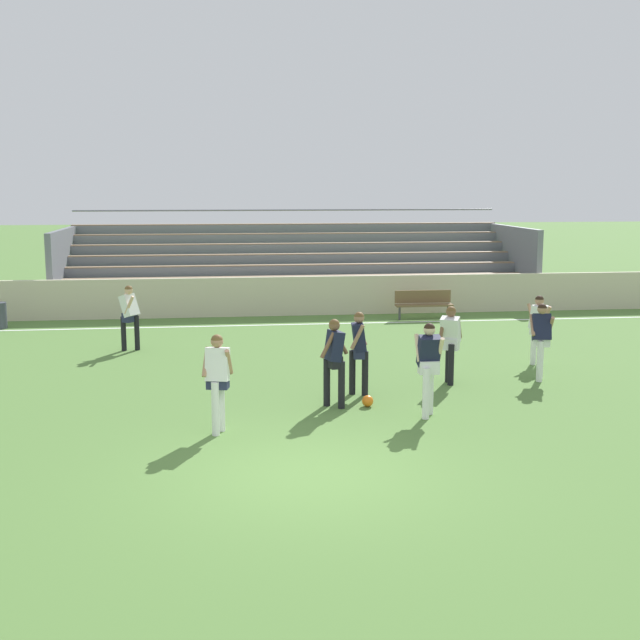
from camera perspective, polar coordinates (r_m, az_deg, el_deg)
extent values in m
plane|color=#517A38|center=(12.13, -1.01, -10.67)|extent=(160.00, 160.00, 0.00)
cube|color=white|center=(24.70, -4.30, -0.36)|extent=(44.00, 0.12, 0.01)
cube|color=beige|center=(26.36, -4.52, 1.63)|extent=(48.00, 0.16, 1.26)
cube|color=#897051|center=(27.43, -1.19, 1.33)|extent=(16.50, 0.36, 0.08)
cube|color=slate|center=(27.25, -1.14, 0.92)|extent=(16.50, 0.04, 0.33)
cube|color=#897051|center=(28.08, -1.34, 2.20)|extent=(16.50, 0.36, 0.08)
cube|color=slate|center=(27.91, -1.30, 1.81)|extent=(16.50, 0.04, 0.33)
cube|color=#897051|center=(28.74, -1.49, 3.03)|extent=(16.50, 0.36, 0.08)
cube|color=slate|center=(28.56, -1.45, 2.65)|extent=(16.50, 0.04, 0.33)
cube|color=#897051|center=(29.41, -1.63, 3.82)|extent=(16.50, 0.36, 0.08)
cube|color=slate|center=(29.23, -1.59, 3.46)|extent=(16.50, 0.04, 0.33)
cube|color=#897051|center=(30.08, -1.77, 4.58)|extent=(16.50, 0.36, 0.08)
cube|color=slate|center=(29.90, -1.73, 4.23)|extent=(16.50, 0.04, 0.33)
cube|color=#897051|center=(30.76, -1.90, 5.30)|extent=(16.50, 0.36, 0.08)
cube|color=slate|center=(30.58, -1.86, 4.97)|extent=(16.50, 0.04, 0.33)
cube|color=#897051|center=(31.45, -2.03, 6.00)|extent=(16.50, 0.36, 0.08)
cube|color=slate|center=(31.26, -1.99, 5.67)|extent=(16.50, 0.04, 0.33)
cube|color=#897051|center=(32.13, -2.15, 6.66)|extent=(16.50, 0.36, 0.08)
cube|color=slate|center=(31.94, -2.11, 6.35)|extent=(16.50, 0.04, 0.33)
cube|color=slate|center=(30.09, -17.37, 3.53)|extent=(0.20, 5.32, 2.66)
cube|color=slate|center=(31.61, 13.21, 3.96)|extent=(0.20, 5.32, 2.66)
cylinder|color=slate|center=(32.36, -2.19, 7.65)|extent=(16.50, 0.06, 0.06)
cube|color=brown|center=(25.87, 7.26, 1.03)|extent=(1.80, 0.40, 0.06)
cube|color=brown|center=(26.01, 7.17, 1.63)|extent=(1.80, 0.05, 0.40)
cylinder|color=#47474C|center=(25.72, 5.56, 0.51)|extent=(0.07, 0.07, 0.45)
cylinder|color=#47474C|center=(26.11, 8.90, 0.57)|extent=(0.07, 0.07, 0.45)
cylinder|color=white|center=(15.17, 7.67, -4.80)|extent=(0.13, 0.13, 0.94)
cylinder|color=white|center=(14.86, 7.39, -5.09)|extent=(0.13, 0.13, 0.94)
cube|color=white|center=(14.91, 7.57, -3.27)|extent=(0.36, 0.22, 0.24)
cube|color=#191E38|center=(14.85, 7.59, -2.14)|extent=(0.38, 0.37, 0.60)
cylinder|color=beige|center=(14.79, 8.37, -2.06)|extent=(0.08, 0.32, 0.49)
cylinder|color=beige|center=(14.89, 6.82, -1.94)|extent=(0.08, 0.32, 0.49)
sphere|color=beige|center=(14.78, 7.62, -0.68)|extent=(0.21, 0.21, 0.21)
sphere|color=black|center=(14.77, 7.63, -0.60)|extent=(0.20, 0.20, 0.20)
cylinder|color=black|center=(16.47, 2.26, -3.66)|extent=(0.13, 0.13, 0.90)
cylinder|color=black|center=(16.38, 3.15, -3.74)|extent=(0.13, 0.13, 0.90)
cube|color=#232847|center=(16.33, 2.72, -2.23)|extent=(0.25, 0.38, 0.24)
cube|color=#191E38|center=(16.28, 2.73, -1.20)|extent=(0.32, 0.40, 0.58)
cylinder|color=#A87A5B|center=(16.46, 2.83, -0.94)|extent=(0.29, 0.10, 0.50)
cylinder|color=#A87A5B|center=(16.08, 2.62, -1.19)|extent=(0.29, 0.10, 0.50)
sphere|color=#A87A5B|center=(16.21, 2.74, 0.14)|extent=(0.21, 0.21, 0.21)
sphere|color=brown|center=(16.21, 2.74, 0.22)|extent=(0.20, 0.20, 0.20)
cylinder|color=black|center=(15.42, 1.51, -4.54)|extent=(0.13, 0.13, 0.91)
cylinder|color=black|center=(15.60, 0.48, -4.38)|extent=(0.13, 0.13, 0.91)
cube|color=black|center=(15.41, 0.99, -2.89)|extent=(0.30, 0.40, 0.24)
cube|color=#191E38|center=(15.35, 1.00, -1.80)|extent=(0.39, 0.44, 0.59)
cylinder|color=brown|center=(15.18, 0.55, -1.78)|extent=(0.32, 0.15, 0.49)
cylinder|color=brown|center=(15.51, 1.44, -1.54)|extent=(0.32, 0.15, 0.49)
sphere|color=brown|center=(15.28, 1.00, -0.38)|extent=(0.21, 0.21, 0.21)
sphere|color=brown|center=(15.28, 1.00, -0.30)|extent=(0.20, 0.20, 0.20)
cylinder|color=black|center=(17.67, 8.93, -2.92)|extent=(0.13, 0.13, 0.87)
cylinder|color=black|center=(17.41, 9.10, -3.10)|extent=(0.13, 0.13, 0.87)
cube|color=white|center=(17.46, 9.05, -1.67)|extent=(0.42, 0.37, 0.24)
cube|color=white|center=(17.40, 9.07, -0.70)|extent=(0.51, 0.51, 0.60)
cylinder|color=brown|center=(17.48, 9.66, -0.54)|extent=(0.23, 0.31, 0.49)
cylinder|color=brown|center=(17.32, 8.48, -0.60)|extent=(0.23, 0.31, 0.49)
sphere|color=brown|center=(17.34, 9.10, 0.56)|extent=(0.21, 0.21, 0.21)
sphere|color=brown|center=(17.34, 9.11, 0.62)|extent=(0.20, 0.20, 0.20)
cylinder|color=black|center=(21.36, -13.51, -0.93)|extent=(0.13, 0.13, 0.88)
cylinder|color=black|center=(21.38, -12.62, -0.89)|extent=(0.13, 0.13, 0.88)
cube|color=#232847|center=(21.30, -13.11, 0.20)|extent=(0.39, 0.42, 0.24)
cube|color=white|center=(21.26, -13.14, 1.00)|extent=(0.54, 0.54, 0.60)
cylinder|color=#D6A884|center=(21.46, -13.14, 1.18)|extent=(0.30, 0.25, 0.49)
cylinder|color=#D6A884|center=(21.05, -13.14, 1.02)|extent=(0.30, 0.25, 0.49)
sphere|color=#D6A884|center=(21.21, -13.18, 2.03)|extent=(0.21, 0.21, 0.21)
sphere|color=brown|center=(21.20, -13.18, 2.08)|extent=(0.20, 0.20, 0.20)
cylinder|color=white|center=(18.13, 15.05, -2.79)|extent=(0.13, 0.13, 0.88)
cylinder|color=white|center=(18.39, 15.09, -2.63)|extent=(0.13, 0.13, 0.88)
cube|color=white|center=(18.18, 15.12, -1.41)|extent=(0.39, 0.28, 0.24)
cube|color=#191E38|center=(18.13, 15.16, -0.48)|extent=(0.44, 0.43, 0.60)
cylinder|color=#A87A5B|center=(18.09, 14.56, -0.35)|extent=(0.15, 0.41, 0.44)
cylinder|color=#A87A5B|center=(18.16, 15.77, -0.36)|extent=(0.15, 0.41, 0.44)
sphere|color=#A87A5B|center=(18.07, 15.22, 0.73)|extent=(0.21, 0.21, 0.21)
sphere|color=black|center=(18.06, 15.22, 0.79)|extent=(0.20, 0.20, 0.20)
cylinder|color=white|center=(13.89, -7.29, -6.16)|extent=(0.13, 0.13, 0.92)
cylinder|color=white|center=(14.13, -6.90, -5.89)|extent=(0.13, 0.13, 0.92)
cube|color=#232847|center=(13.90, -7.13, -4.28)|extent=(0.40, 0.30, 0.24)
cube|color=white|center=(13.83, -7.16, -3.07)|extent=(0.44, 0.37, 0.58)
cylinder|color=#A87A5B|center=(13.85, -7.96, -2.90)|extent=(0.16, 0.35, 0.48)
cylinder|color=#A87A5B|center=(13.80, -6.36, -2.92)|extent=(0.16, 0.35, 0.48)
sphere|color=#A87A5B|center=(13.75, -7.19, -1.50)|extent=(0.21, 0.21, 0.21)
sphere|color=brown|center=(13.75, -7.19, -1.42)|extent=(0.20, 0.20, 0.20)
cylinder|color=white|center=(20.08, 15.15, -1.71)|extent=(0.13, 0.13, 0.83)
cylinder|color=white|center=(19.81, 14.64, -1.84)|extent=(0.13, 0.13, 0.83)
cube|color=white|center=(19.88, 14.94, -0.65)|extent=(0.42, 0.36, 0.24)
cube|color=white|center=(19.83, 14.98, 0.21)|extent=(0.48, 0.44, 0.59)
cylinder|color=#A87A5B|center=(19.71, 15.47, 0.24)|extent=(0.19, 0.27, 0.51)
cylinder|color=#A87A5B|center=(19.94, 14.50, 0.39)|extent=(0.19, 0.27, 0.51)
sphere|color=#A87A5B|center=(19.77, 15.03, 1.31)|extent=(0.21, 0.21, 0.21)
sphere|color=black|center=(19.77, 15.03, 1.37)|extent=(0.20, 0.20, 0.20)
sphere|color=orange|center=(15.65, 3.33, -5.65)|extent=(0.22, 0.22, 0.22)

